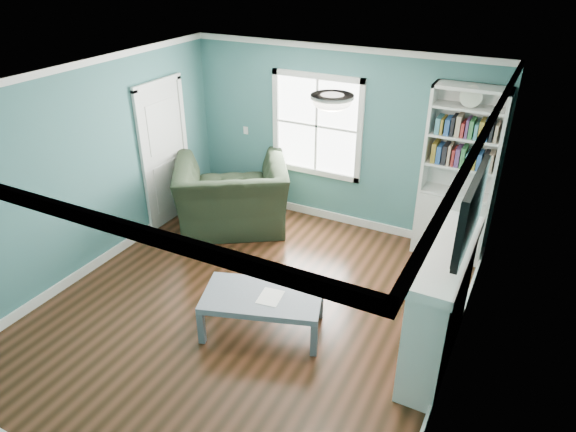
% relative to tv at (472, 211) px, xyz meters
% --- Properties ---
extents(floor, '(5.00, 5.00, 0.00)m').
position_rel_tv_xyz_m(floor, '(-2.20, -0.20, -1.72)').
color(floor, black).
rests_on(floor, ground).
extents(room_walls, '(5.00, 5.00, 5.00)m').
position_rel_tv_xyz_m(room_walls, '(-2.20, -0.20, -0.14)').
color(room_walls, '#3D7A79').
rests_on(room_walls, ground).
extents(trim, '(4.50, 5.00, 2.60)m').
position_rel_tv_xyz_m(trim, '(-2.20, -0.20, -0.49)').
color(trim, white).
rests_on(trim, ground).
extents(window, '(1.40, 0.06, 1.50)m').
position_rel_tv_xyz_m(window, '(-2.50, 2.29, -0.27)').
color(window, white).
rests_on(window, room_walls).
extents(bookshelf, '(0.90, 0.35, 2.31)m').
position_rel_tv_xyz_m(bookshelf, '(-0.43, 2.10, -0.80)').
color(bookshelf, silver).
rests_on(bookshelf, ground).
extents(fireplace, '(0.44, 1.58, 1.30)m').
position_rel_tv_xyz_m(fireplace, '(-0.12, 0.00, -1.09)').
color(fireplace, black).
rests_on(fireplace, ground).
extents(tv, '(0.06, 1.10, 0.65)m').
position_rel_tv_xyz_m(tv, '(0.00, 0.00, 0.00)').
color(tv, black).
rests_on(tv, fireplace).
extents(door, '(0.12, 0.98, 2.17)m').
position_rel_tv_xyz_m(door, '(-4.42, 1.20, -0.65)').
color(door, silver).
rests_on(door, ground).
extents(ceiling_fixture, '(0.38, 0.38, 0.15)m').
position_rel_tv_xyz_m(ceiling_fixture, '(-1.30, -0.10, 0.82)').
color(ceiling_fixture, white).
rests_on(ceiling_fixture, room_walls).
extents(light_switch, '(0.08, 0.01, 0.12)m').
position_rel_tv_xyz_m(light_switch, '(-3.70, 2.28, -0.52)').
color(light_switch, white).
rests_on(light_switch, room_walls).
extents(recliner, '(1.86, 1.71, 1.37)m').
position_rel_tv_xyz_m(recliner, '(-3.42, 1.40, -1.04)').
color(recliner, black).
rests_on(recliner, ground).
extents(coffee_table, '(1.41, 1.05, 0.46)m').
position_rel_tv_xyz_m(coffee_table, '(-1.88, -0.41, -1.33)').
color(coffee_table, '#555B66').
rests_on(coffee_table, ground).
extents(paper_sheet, '(0.27, 0.32, 0.00)m').
position_rel_tv_xyz_m(paper_sheet, '(-1.79, -0.41, -1.26)').
color(paper_sheet, white).
rests_on(paper_sheet, coffee_table).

